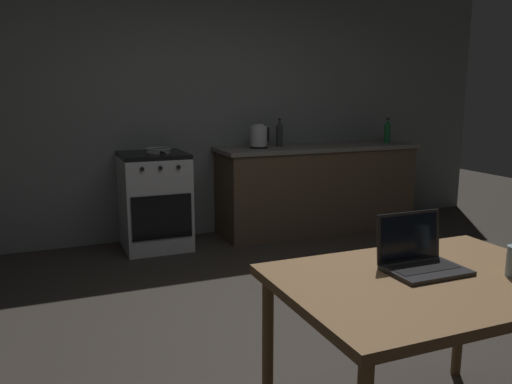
{
  "coord_description": "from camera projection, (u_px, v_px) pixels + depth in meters",
  "views": [
    {
      "loc": [
        -1.43,
        -2.5,
        1.46
      ],
      "look_at": [
        -0.07,
        0.8,
        0.77
      ],
      "focal_mm": 36.46,
      "sensor_mm": 36.0,
      "label": 1
    }
  ],
  "objects": [
    {
      "name": "electric_kettle",
      "position": [
        259.0,
        137.0,
        5.18
      ],
      "size": [
        0.2,
        0.18,
        0.24
      ],
      "color": "black",
      "rests_on": "kitchen_counter"
    },
    {
      "name": "kitchen_counter",
      "position": [
        317.0,
        188.0,
        5.54
      ],
      "size": [
        2.16,
        0.64,
        0.9
      ],
      "color": "#4C3D2D",
      "rests_on": "ground_plane"
    },
    {
      "name": "laptop",
      "position": [
        420.0,
        259.0,
        2.15
      ],
      "size": [
        0.32,
        0.24,
        0.23
      ],
      "rotation": [
        0.0,
        0.0,
        -0.24
      ],
      "color": "#232326",
      "rests_on": "dining_table"
    },
    {
      "name": "stove_oven",
      "position": [
        155.0,
        201.0,
        4.88
      ],
      "size": [
        0.6,
        0.62,
        0.9
      ],
      "color": "#B7BABF",
      "rests_on": "ground_plane"
    },
    {
      "name": "bottle_b",
      "position": [
        279.0,
        133.0,
        5.34
      ],
      "size": [
        0.07,
        0.07,
        0.28
      ],
      "color": "#2D2D33",
      "rests_on": "kitchen_counter"
    },
    {
      "name": "dining_table",
      "position": [
        428.0,
        295.0,
        2.08
      ],
      "size": [
        1.2,
        0.85,
        0.73
      ],
      "color": "brown",
      "rests_on": "ground_plane"
    },
    {
      "name": "frying_pan",
      "position": [
        159.0,
        150.0,
        4.79
      ],
      "size": [
        0.25,
        0.42,
        0.05
      ],
      "color": "gray",
      "rests_on": "stove_oven"
    },
    {
      "name": "bottle",
      "position": [
        387.0,
        131.0,
        5.7
      ],
      "size": [
        0.07,
        0.07,
        0.27
      ],
      "color": "#19592D",
      "rests_on": "kitchen_counter"
    },
    {
      "name": "ground_plane",
      "position": [
        318.0,
        342.0,
        3.08
      ],
      "size": [
        12.0,
        12.0,
        0.0
      ],
      "primitive_type": "plane",
      "color": "#2D2823"
    },
    {
      "name": "back_wall",
      "position": [
        221.0,
        96.0,
        5.31
      ],
      "size": [
        6.4,
        0.1,
        2.83
      ],
      "primitive_type": "cube",
      "color": "slate",
      "rests_on": "ground_plane"
    }
  ]
}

